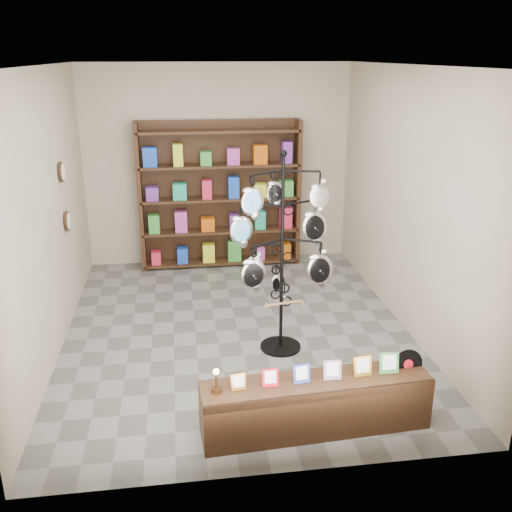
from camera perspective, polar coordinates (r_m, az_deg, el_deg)
The scene contains 6 objects.
ground at distance 6.87m, azimuth -1.88°, elevation -7.36°, with size 5.00×5.00×0.00m, color slate.
room_envelope at distance 6.25m, azimuth -2.07°, elevation 7.93°, with size 5.00×5.00×5.00m.
display_tree at distance 5.97m, azimuth 2.64°, elevation 1.68°, with size 1.13×1.00×2.21m.
front_shelf at distance 5.13m, azimuth 5.99°, elevation -14.55°, with size 2.01×0.53×0.70m.
back_shelving at distance 8.66m, azimuth -3.62°, elevation 5.66°, with size 2.42×0.36×2.20m.
wall_clocks at distance 7.20m, azimuth -18.60°, elevation 5.63°, with size 0.03×0.24×0.84m.
Camera 1 is at (-0.63, -6.09, 3.12)m, focal length 40.00 mm.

